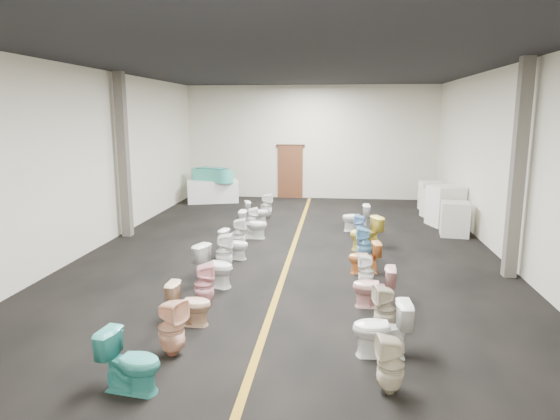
# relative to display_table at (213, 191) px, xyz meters

# --- Properties ---
(floor) EXTENTS (16.00, 16.00, 0.00)m
(floor) POSITION_rel_display_table_xyz_m (3.71, -6.61, -0.43)
(floor) COLOR black
(floor) RESTS_ON ground
(ceiling) EXTENTS (16.00, 16.00, 0.00)m
(ceiling) POSITION_rel_display_table_xyz_m (3.71, -6.61, 4.07)
(ceiling) COLOR black
(ceiling) RESTS_ON ground
(wall_back) EXTENTS (10.00, 0.00, 10.00)m
(wall_back) POSITION_rel_display_table_xyz_m (3.71, 1.39, 1.82)
(wall_back) COLOR beige
(wall_back) RESTS_ON ground
(wall_front) EXTENTS (10.00, 0.00, 10.00)m
(wall_front) POSITION_rel_display_table_xyz_m (3.71, -14.61, 1.82)
(wall_front) COLOR beige
(wall_front) RESTS_ON ground
(wall_left) EXTENTS (0.00, 16.00, 16.00)m
(wall_left) POSITION_rel_display_table_xyz_m (-1.29, -6.61, 1.82)
(wall_left) COLOR beige
(wall_left) RESTS_ON ground
(wall_right) EXTENTS (0.00, 16.00, 16.00)m
(wall_right) POSITION_rel_display_table_xyz_m (8.71, -6.61, 1.82)
(wall_right) COLOR beige
(wall_right) RESTS_ON ground
(aisle_stripe) EXTENTS (0.12, 15.60, 0.01)m
(aisle_stripe) POSITION_rel_display_table_xyz_m (3.71, -6.61, -0.42)
(aisle_stripe) COLOR #9B6E16
(aisle_stripe) RESTS_ON floor
(back_door) EXTENTS (1.00, 0.10, 2.10)m
(back_door) POSITION_rel_display_table_xyz_m (2.91, 1.33, 0.62)
(back_door) COLOR #562D19
(back_door) RESTS_ON floor
(door_frame) EXTENTS (1.15, 0.08, 0.10)m
(door_frame) POSITION_rel_display_table_xyz_m (2.91, 1.34, 1.69)
(door_frame) COLOR #331C11
(door_frame) RESTS_ON back_door
(column_left) EXTENTS (0.25, 0.25, 4.50)m
(column_left) POSITION_rel_display_table_xyz_m (-1.04, -5.61, 1.82)
(column_left) COLOR #59544C
(column_left) RESTS_ON floor
(column_right) EXTENTS (0.25, 0.25, 4.50)m
(column_right) POSITION_rel_display_table_xyz_m (8.46, -8.11, 1.82)
(column_right) COLOR #59544C
(column_right) RESTS_ON floor
(display_table) EXTENTS (2.12, 1.50, 0.85)m
(display_table) POSITION_rel_display_table_xyz_m (0.00, 0.00, 0.00)
(display_table) COLOR white
(display_table) RESTS_ON floor
(bathtub) EXTENTS (1.77, 1.13, 0.55)m
(bathtub) POSITION_rel_display_table_xyz_m (-0.00, 0.00, 0.64)
(bathtub) COLOR #3FB6A2
(bathtub) RESTS_ON display_table
(appliance_crate_a) EXTENTS (0.84, 0.84, 0.96)m
(appliance_crate_a) POSITION_rel_display_table_xyz_m (8.11, -4.56, 0.05)
(appliance_crate_a) COLOR beige
(appliance_crate_a) RESTS_ON floor
(appliance_crate_b) EXTENTS (1.12, 1.12, 1.22)m
(appliance_crate_b) POSITION_rel_display_table_xyz_m (8.11, -3.25, 0.19)
(appliance_crate_b) COLOR silver
(appliance_crate_b) RESTS_ON floor
(appliance_crate_c) EXTENTS (1.06, 1.06, 0.94)m
(appliance_crate_c) POSITION_rel_display_table_xyz_m (8.11, -2.05, 0.04)
(appliance_crate_c) COLOR silver
(appliance_crate_c) RESTS_ON floor
(appliance_crate_d) EXTENTS (0.77, 0.77, 1.02)m
(appliance_crate_d) POSITION_rel_display_table_xyz_m (8.11, -0.75, 0.08)
(appliance_crate_d) COLOR silver
(appliance_crate_d) RESTS_ON floor
(toilet_left_0) EXTENTS (0.83, 0.55, 0.79)m
(toilet_left_0) POSITION_rel_display_table_xyz_m (2.33, -13.30, -0.03)
(toilet_left_0) COLOR teal
(toilet_left_0) RESTS_ON floor
(toilet_left_1) EXTENTS (0.49, 0.49, 0.83)m
(toilet_left_1) POSITION_rel_display_table_xyz_m (2.51, -12.33, -0.01)
(toilet_left_1) COLOR #F5B899
(toilet_left_1) RESTS_ON floor
(toilet_left_2) EXTENTS (0.71, 0.41, 0.72)m
(toilet_left_2) POSITION_rel_display_table_xyz_m (2.46, -11.29, -0.07)
(toilet_left_2) COLOR #DAAD8A
(toilet_left_2) RESTS_ON floor
(toilet_left_3) EXTENTS (0.45, 0.45, 0.79)m
(toilet_left_3) POSITION_rel_display_table_xyz_m (2.48, -10.43, -0.03)
(toilet_left_3) COLOR #ECA5AD
(toilet_left_3) RESTS_ON floor
(toilet_left_4) EXTENTS (0.92, 0.71, 0.82)m
(toilet_left_4) POSITION_rel_display_table_xyz_m (2.42, -9.42, -0.02)
(toilet_left_4) COLOR white
(toilet_left_4) RESTS_ON floor
(toilet_left_5) EXTENTS (0.41, 0.40, 0.83)m
(toilet_left_5) POSITION_rel_display_table_xyz_m (2.37, -8.38, -0.01)
(toilet_left_5) COLOR white
(toilet_left_5) RESTS_ON floor
(toilet_left_6) EXTENTS (0.75, 0.52, 0.70)m
(toilet_left_6) POSITION_rel_display_table_xyz_m (2.42, -7.50, -0.08)
(toilet_left_6) COLOR white
(toilet_left_6) RESTS_ON floor
(toilet_left_7) EXTENTS (0.37, 0.37, 0.78)m
(toilet_left_7) POSITION_rel_display_table_xyz_m (2.33, -6.54, -0.04)
(toilet_left_7) COLOR white
(toilet_left_7) RESTS_ON floor
(toilet_left_8) EXTENTS (0.77, 0.44, 0.78)m
(toilet_left_8) POSITION_rel_display_table_xyz_m (2.53, -5.49, -0.04)
(toilet_left_8) COLOR white
(toilet_left_8) RESTS_ON floor
(toilet_left_9) EXTENTS (0.40, 0.39, 0.69)m
(toilet_left_9) POSITION_rel_display_table_xyz_m (2.34, -4.60, -0.08)
(toilet_left_9) COLOR white
(toilet_left_9) RESTS_ON floor
(toilet_left_10) EXTENTS (0.82, 0.62, 0.74)m
(toilet_left_10) POSITION_rel_display_table_xyz_m (2.34, -3.72, -0.06)
(toilet_left_10) COLOR white
(toilet_left_10) RESTS_ON floor
(toilet_left_11) EXTENTS (0.40, 0.39, 0.81)m
(toilet_left_11) POSITION_rel_display_table_xyz_m (2.50, -2.73, -0.02)
(toilet_left_11) COLOR white
(toilet_left_11) RESTS_ON floor
(toilet_right_0) EXTENTS (0.39, 0.38, 0.75)m
(toilet_right_0) POSITION_rel_display_table_xyz_m (5.50, -12.98, -0.05)
(toilet_right_0) COLOR beige
(toilet_right_0) RESTS_ON floor
(toilet_right_1) EXTENTS (0.83, 0.50, 0.82)m
(toilet_right_1) POSITION_rel_display_table_xyz_m (5.47, -12.03, -0.02)
(toilet_right_1) COLOR white
(toilet_right_1) RESTS_ON floor
(toilet_right_2) EXTENTS (0.41, 0.41, 0.75)m
(toilet_right_2) POSITION_rel_display_table_xyz_m (5.59, -11.17, -0.05)
(toilet_right_2) COLOR beige
(toilet_right_2) RESTS_ON floor
(toilet_right_3) EXTENTS (0.76, 0.46, 0.76)m
(toilet_right_3) POSITION_rel_display_table_xyz_m (5.48, -10.19, -0.05)
(toilet_right_3) COLOR #DFA29E
(toilet_right_3) RESTS_ON floor
(toilet_right_4) EXTENTS (0.33, 0.32, 0.68)m
(toilet_right_4) POSITION_rel_display_table_xyz_m (5.41, -9.17, -0.08)
(toilet_right_4) COLOR white
(toilet_right_4) RESTS_ON floor
(toilet_right_5) EXTENTS (0.73, 0.48, 0.69)m
(toilet_right_5) POSITION_rel_display_table_xyz_m (5.42, -8.25, -0.08)
(toilet_right_5) COLOR orange
(toilet_right_5) RESTS_ON floor
(toilet_right_6) EXTENTS (0.37, 0.36, 0.79)m
(toilet_right_6) POSITION_rel_display_table_xyz_m (5.46, -7.22, -0.03)
(toilet_right_6) COLOR #70ADD5
(toilet_right_6) RESTS_ON floor
(toilet_right_7) EXTENTS (0.94, 0.77, 0.84)m
(toilet_right_7) POSITION_rel_display_table_xyz_m (5.55, -6.31, -0.01)
(toilet_right_7) COLOR #EED44F
(toilet_right_7) RESTS_ON floor
(toilet_right_8) EXTENTS (0.39, 0.38, 0.70)m
(toilet_right_8) POSITION_rel_display_table_xyz_m (5.46, -5.35, -0.08)
(toilet_right_8) COLOR #7CB0EA
(toilet_right_8) RESTS_ON floor
(toilet_right_9) EXTENTS (0.81, 0.48, 0.80)m
(toilet_right_9) POSITION_rel_display_table_xyz_m (5.37, -4.32, -0.03)
(toilet_right_9) COLOR white
(toilet_right_9) RESTS_ON floor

